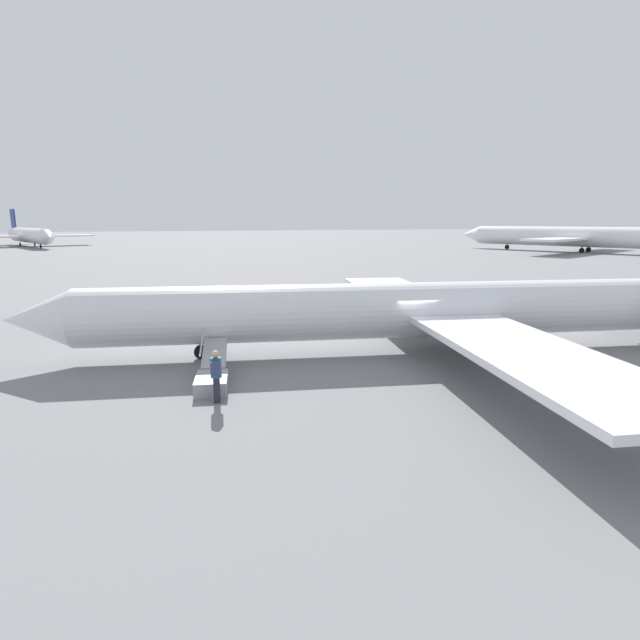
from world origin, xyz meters
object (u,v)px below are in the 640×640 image
airplane_far_right (29,235)px  passenger (216,373)px  airplane_main (433,309)px  airplane_far_center (571,236)px  boarding_stairs (212,376)px

airplane_far_right → passenger: (-24.00, 118.71, -1.64)m
airplane_main → airplane_far_right: bearing=-60.8°
airplane_main → passenger: bearing=30.3°
airplane_far_center → boarding_stairs: 95.80m
airplane_main → boarding_stairs: 10.44m
airplane_far_center → passenger: size_ratio=25.13×
airplane_far_right → airplane_far_center: (-101.53, 60.63, 0.30)m
airplane_main → airplane_far_center: 86.73m
airplane_main → boarding_stairs: (10.20, 1.57, -1.56)m
airplane_far_center → airplane_main: bearing=107.1°
airplane_main → airplane_far_right: (34.32, -115.44, 0.72)m
airplane_main → passenger: (10.32, 3.27, -0.92)m
airplane_far_right → airplane_far_center: airplane_far_center is taller
airplane_far_right → airplane_far_center: 118.25m
airplane_far_right → boarding_stairs: bearing=-8.9°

